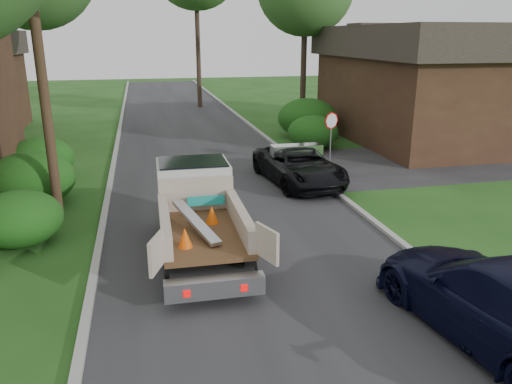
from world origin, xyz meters
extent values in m
plane|color=#1D4814|center=(0.00, 0.00, 0.00)|extent=(120.00, 120.00, 0.00)
cube|color=#28282B|center=(0.00, 10.00, 0.00)|extent=(8.00, 90.00, 0.02)
cube|color=#28282B|center=(12.00, 9.00, 0.01)|extent=(16.00, 7.00, 0.02)
cube|color=#9E9E99|center=(-4.10, 10.00, 0.06)|extent=(0.20, 90.00, 0.12)
cube|color=#9E9E99|center=(4.10, 10.00, 0.06)|extent=(0.20, 90.00, 0.12)
cylinder|color=slate|center=(5.20, 9.00, 1.00)|extent=(0.06, 0.06, 2.00)
cylinder|color=#B20A0A|center=(5.20, 9.00, 2.10)|extent=(0.71, 0.32, 0.76)
cylinder|color=#382619|center=(-5.50, 5.00, 5.00)|extent=(0.30, 0.30, 10.00)
cube|color=#3B2218|center=(13.00, 14.00, 2.25)|extent=(9.00, 12.00, 4.50)
cube|color=#332B26|center=(13.00, 14.00, 5.30)|extent=(9.72, 12.96, 1.60)
cube|color=#332B26|center=(13.00, 14.00, 6.10)|extent=(9.72, 1.80, 0.20)
ellipsoid|color=#114610|center=(-6.20, 3.00, 0.77)|extent=(2.34, 2.34, 1.53)
ellipsoid|color=#114610|center=(-6.50, 6.50, 0.94)|extent=(2.86, 2.86, 1.87)
ellipsoid|color=#114610|center=(-6.80, 10.00, 0.85)|extent=(2.60, 2.60, 1.70)
ellipsoid|color=#114610|center=(5.80, 13.00, 0.85)|extent=(2.60, 2.60, 1.70)
ellipsoid|color=#114610|center=(6.50, 16.00, 1.10)|extent=(3.38, 3.38, 2.21)
cylinder|color=#2D2119|center=(-7.50, 17.00, 4.50)|extent=(0.36, 0.36, 9.00)
cylinder|color=#2D2119|center=(7.50, 20.00, 4.25)|extent=(0.36, 0.36, 8.50)
cylinder|color=#2D2119|center=(2.00, 30.00, 5.50)|extent=(0.36, 0.36, 11.00)
cylinder|color=black|center=(-2.26, 2.68, 0.42)|extent=(0.29, 0.84, 0.83)
cylinder|color=black|center=(-0.51, 2.65, 0.42)|extent=(0.29, 0.84, 0.83)
cylinder|color=black|center=(-2.32, -0.84, 0.42)|extent=(0.29, 0.84, 0.83)
cylinder|color=black|center=(-0.56, -0.86, 0.42)|extent=(0.29, 0.84, 0.83)
cube|color=black|center=(-1.41, 1.00, 0.57)|extent=(1.93, 5.39, 0.22)
cube|color=silver|center=(-1.38, 2.94, 1.39)|extent=(2.06, 1.70, 1.43)
cube|color=black|center=(-1.38, 2.94, 1.90)|extent=(1.92, 1.55, 0.51)
cube|color=#472D19|center=(-1.42, 0.35, 0.92)|extent=(2.08, 3.36, 0.11)
cube|color=beige|center=(-1.40, 2.02, 1.43)|extent=(2.04, 0.12, 0.92)
cube|color=beige|center=(-2.35, 0.37, 1.25)|extent=(0.28, 3.15, 0.55)
cube|color=beige|center=(-0.50, 0.34, 1.25)|extent=(0.28, 3.15, 0.55)
cube|color=silver|center=(-1.45, -1.63, 0.51)|extent=(2.13, 0.36, 0.42)
cube|color=#B20505|center=(-2.06, -1.79, 0.51)|extent=(0.15, 0.04, 0.15)
cube|color=#B20505|center=(-0.85, -1.81, 0.51)|extent=(0.15, 0.04, 0.15)
cube|color=beige|center=(-2.61, -1.48, 1.34)|extent=(0.37, 0.80, 0.74)
cube|color=beige|center=(-0.29, -1.51, 1.34)|extent=(0.34, 0.81, 0.74)
cube|color=silver|center=(-1.60, 0.45, 1.24)|extent=(0.97, 2.37, 0.43)
cone|color=#F2590A|center=(-1.94, -0.47, 1.21)|extent=(0.34, 0.34, 0.46)
cone|color=#F2590A|center=(-1.14, 0.90, 1.21)|extent=(0.34, 0.34, 0.46)
cube|color=#148C84|center=(-1.17, 1.78, 1.30)|extent=(1.02, 0.11, 0.26)
imported|color=black|center=(3.17, 7.11, 0.72)|extent=(2.89, 5.38, 1.44)
imported|color=black|center=(3.61, -3.96, 0.83)|extent=(2.98, 5.95, 1.66)
camera|label=1|loc=(-2.72, -11.02, 5.57)|focal=35.00mm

